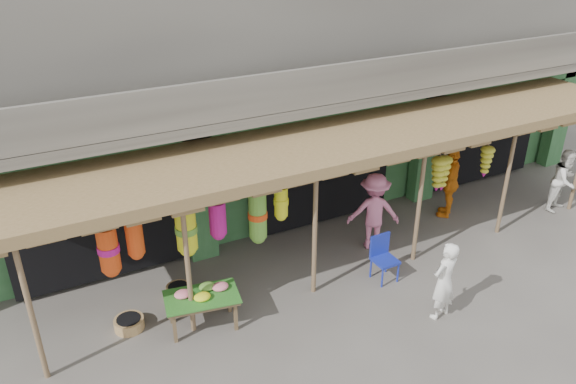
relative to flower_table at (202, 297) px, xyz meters
name	(u,v)px	position (x,y,z in m)	size (l,w,h in m)	color
ground	(370,266)	(3.78, 0.17, -0.63)	(80.00, 80.00, 0.00)	#514C47
building	(269,61)	(3.78, 5.04, 2.73)	(16.40, 6.80, 7.00)	gray
awning	(348,143)	(3.61, 0.98, 1.94)	(14.00, 2.70, 2.79)	brown
flower_table	(202,297)	(0.00, 0.00, 0.00)	(1.42, 0.98, 0.79)	brown
blue_chair	(383,255)	(3.76, -0.26, -0.10)	(0.46, 0.47, 0.97)	#17269A
basket_left	(179,291)	(-0.14, 1.07, -0.53)	(0.50, 0.50, 0.21)	brown
basket_mid	(129,324)	(-1.24, 0.54, -0.53)	(0.54, 0.54, 0.21)	olive
basket_right	(194,301)	(0.02, 0.63, -0.54)	(0.42, 0.42, 0.19)	#A58A4D
person_front	(444,281)	(4.00, -1.78, 0.16)	(0.58, 0.38, 1.58)	white
person_right	(565,180)	(9.53, 0.10, 0.17)	(0.78, 0.61, 1.61)	silver
person_vendor	(450,182)	(6.79, 1.19, 0.26)	(1.05, 0.44, 1.79)	orange
person_shopper	(374,211)	(4.28, 0.83, 0.26)	(1.15, 0.66, 1.79)	#D26F97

